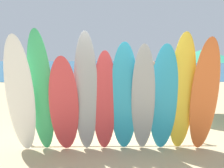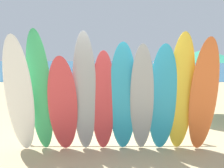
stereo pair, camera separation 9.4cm
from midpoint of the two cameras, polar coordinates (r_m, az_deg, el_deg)
name	(u,v)px [view 1 (the left image)]	position (r m, az deg, el deg)	size (l,w,h in m)	color
ground	(109,79)	(19.83, -0.83, 1.05)	(60.00, 60.00, 0.00)	tan
ocean_water	(108,66)	(37.76, -0.95, 3.84)	(60.00, 40.00, 0.02)	#235B7F
surfboard_rack	(113,119)	(5.91, -0.21, -7.56)	(3.96, 0.07, 0.66)	brown
surfboard_white_0	(20,96)	(5.40, -19.43, -2.50)	(0.53, 0.07, 2.42)	white
surfboard_green_1	(41,92)	(5.42, -15.38, -1.72)	(0.49, 0.07, 2.49)	#38B266
surfboard_red_2	(64,105)	(5.33, -10.71, -4.47)	(0.58, 0.06, 2.01)	#D13D42
surfboard_grey_3	(86,93)	(5.26, -6.12, -2.01)	(0.47, 0.08, 2.44)	#999EA3
surfboard_red_4	(105,102)	(5.34, -2.11, -3.79)	(0.48, 0.08, 2.07)	#D13D42
surfboard_teal_5	(124,98)	(5.31, 2.11, -2.97)	(0.55, 0.08, 2.24)	#289EC6
surfboard_grey_6	(143,99)	(5.26, 6.14, -3.28)	(0.46, 0.07, 2.25)	#999EA3
surfboard_teal_7	(164,99)	(5.42, 10.46, -3.06)	(0.57, 0.07, 2.21)	#289EC6
surfboard_yellow_8	(182,93)	(5.49, 14.17, -1.86)	(0.52, 0.08, 2.43)	yellow
surfboard_orange_9	(204,96)	(5.53, 18.63, -2.47)	(0.54, 0.06, 2.34)	orange
beachgoer_photographing	(145,81)	(10.14, 6.85, 0.57)	(0.48, 0.41, 1.58)	beige
beachgoer_by_water	(153,74)	(13.92, 8.57, 2.16)	(0.52, 0.36, 1.54)	tan
beachgoer_strolling	(156,76)	(12.85, 9.25, 1.72)	(0.40, 0.52, 1.52)	tan
beach_umbrella	(203,55)	(8.51, 18.58, 5.81)	(2.12, 2.12, 2.10)	silver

